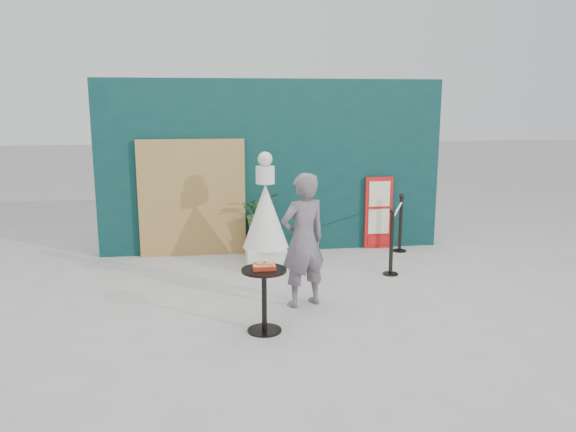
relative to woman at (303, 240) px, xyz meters
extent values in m
plane|color=#ADAAA5|center=(-0.06, -0.26, -0.87)|extent=(60.00, 60.00, 0.00)
cube|color=#0A2E2F|center=(-0.06, 2.89, 0.63)|extent=(6.00, 0.30, 3.00)
cube|color=tan|center=(-1.46, 2.68, 0.13)|extent=(1.80, 0.08, 2.00)
imported|color=slate|center=(0.00, 0.00, 0.00)|extent=(0.74, 0.62, 1.74)
cube|color=red|center=(1.84, 2.70, -0.22)|extent=(0.50, 0.06, 1.30)
cube|color=beige|center=(1.84, 2.67, 0.13)|extent=(0.38, 0.02, 0.45)
cube|color=beige|center=(1.84, 2.67, -0.37)|extent=(0.38, 0.02, 0.45)
cube|color=red|center=(1.84, 2.67, -0.72)|extent=(0.38, 0.02, 0.18)
cube|color=silver|center=(-0.30, 1.75, -0.70)|extent=(0.62, 0.62, 0.34)
cone|color=silver|center=(-0.30, 1.75, -0.02)|extent=(0.73, 0.73, 1.02)
cylinder|color=silver|center=(-0.30, 1.75, 0.62)|extent=(0.29, 0.29, 0.27)
sphere|color=beige|center=(-0.30, 1.75, 0.87)|extent=(0.23, 0.23, 0.23)
cylinder|color=black|center=(-0.59, -0.79, -0.86)|extent=(0.40, 0.40, 0.02)
cylinder|color=black|center=(-0.59, -0.79, -0.51)|extent=(0.06, 0.06, 0.72)
cylinder|color=black|center=(-0.59, -0.79, -0.14)|extent=(0.52, 0.52, 0.03)
cube|color=#AB2A12|center=(-0.59, -0.79, -0.10)|extent=(0.26, 0.19, 0.05)
cube|color=red|center=(-0.59, -0.79, -0.07)|extent=(0.24, 0.17, 0.00)
cube|color=#C69048|center=(-0.63, -0.78, -0.05)|extent=(0.15, 0.14, 0.02)
cube|color=#E5B253|center=(-0.54, -0.81, -0.05)|extent=(0.13, 0.13, 0.02)
cone|color=#FFE443|center=(-0.57, -0.74, -0.04)|extent=(0.06, 0.06, 0.06)
cylinder|color=#984031|center=(-0.30, 2.50, -0.70)|extent=(0.40, 0.40, 0.33)
cylinder|color=brown|center=(-0.30, 2.50, -0.51)|extent=(0.44, 0.44, 0.06)
imported|color=#366129|center=(-0.30, 2.50, -0.12)|extent=(0.66, 0.57, 0.73)
cylinder|color=black|center=(1.56, 1.11, -0.86)|extent=(0.24, 0.24, 0.02)
cylinder|color=black|center=(1.56, 1.11, -0.39)|extent=(0.06, 0.06, 0.96)
sphere|color=black|center=(1.56, 1.11, 0.12)|extent=(0.09, 0.09, 0.09)
cylinder|color=black|center=(2.16, 2.41, -0.86)|extent=(0.24, 0.24, 0.02)
cylinder|color=black|center=(2.16, 2.41, -0.39)|extent=(0.06, 0.06, 0.96)
sphere|color=black|center=(2.16, 2.41, 0.12)|extent=(0.09, 0.09, 0.09)
cylinder|color=white|center=(1.86, 1.76, 0.01)|extent=(0.63, 1.31, 0.03)
camera|label=1|loc=(-1.19, -6.88, 1.74)|focal=35.00mm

